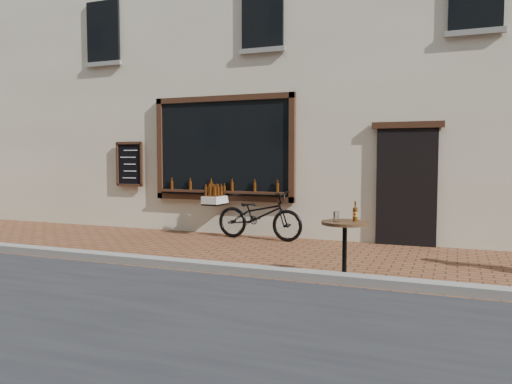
% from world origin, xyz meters
% --- Properties ---
extents(ground, '(90.00, 90.00, 0.00)m').
position_xyz_m(ground, '(0.00, 0.00, 0.00)').
color(ground, brown).
rests_on(ground, ground).
extents(kerb, '(90.00, 0.25, 0.12)m').
position_xyz_m(kerb, '(0.00, 0.20, 0.06)').
color(kerb, slate).
rests_on(kerb, ground).
extents(shop_building, '(28.00, 6.20, 10.00)m').
position_xyz_m(shop_building, '(0.00, 6.50, 5.00)').
color(shop_building, beige).
rests_on(shop_building, ground).
extents(cargo_bicycle, '(2.19, 0.79, 1.05)m').
position_xyz_m(cargo_bicycle, '(-0.95, 3.07, 0.50)').
color(cargo_bicycle, black).
rests_on(cargo_bicycle, ground).
extents(bistro_table, '(0.62, 0.62, 1.07)m').
position_xyz_m(bistro_table, '(1.39, 0.35, 0.57)').
color(bistro_table, black).
rests_on(bistro_table, ground).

